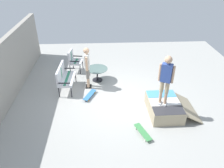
% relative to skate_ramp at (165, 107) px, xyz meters
% --- Properties ---
extents(ground_plane, '(12.00, 12.00, 0.10)m').
position_rel_skate_ramp_xyz_m(ground_plane, '(0.90, 1.58, -0.28)').
color(ground_plane, '#A8A8A3').
extents(back_wall_cinderblock, '(9.00, 0.20, 2.20)m').
position_rel_skate_ramp_xyz_m(back_wall_cinderblock, '(0.90, 5.58, 0.87)').
color(back_wall_cinderblock, '#9E998E').
rests_on(back_wall_cinderblock, ground_plane).
extents(skate_ramp, '(1.46, 1.68, 0.47)m').
position_rel_skate_ramp_xyz_m(skate_ramp, '(0.00, 0.00, 0.00)').
color(skate_ramp, tan).
rests_on(skate_ramp, ground_plane).
extents(patio_bench, '(1.27, 0.61, 1.02)m').
position_rel_skate_ramp_xyz_m(patio_bench, '(1.71, 3.64, 0.38)').
color(patio_bench, black).
rests_on(patio_bench, ground_plane).
extents(patio_chair_near_house, '(0.70, 0.64, 1.02)m').
position_rel_skate_ramp_xyz_m(patio_chair_near_house, '(3.28, 3.42, 0.38)').
color(patio_chair_near_house, black).
rests_on(patio_chair_near_house, ground_plane).
extents(patio_table, '(0.90, 0.90, 0.57)m').
position_rel_skate_ramp_xyz_m(patio_table, '(2.36, 2.34, 0.17)').
color(patio_table, black).
rests_on(patio_table, ground_plane).
extents(person_watching, '(0.48, 0.25, 1.73)m').
position_rel_skate_ramp_xyz_m(person_watching, '(1.82, 2.71, 0.78)').
color(person_watching, black).
rests_on(person_watching, ground_plane).
extents(person_skater, '(0.34, 0.44, 1.73)m').
position_rel_skate_ramp_xyz_m(person_skater, '(-0.12, 0.16, 1.25)').
color(person_skater, silver).
rests_on(person_skater, skate_ramp).
extents(skateboard_by_bench, '(0.81, 0.51, 0.10)m').
position_rel_skate_ramp_xyz_m(skateboard_by_bench, '(1.10, 2.63, -0.15)').
color(skateboard_by_bench, '#3372B2').
rests_on(skateboard_by_bench, ground_plane).
extents(skateboard_spare, '(0.82, 0.47, 0.10)m').
position_rel_skate_ramp_xyz_m(skateboard_spare, '(-1.01, 0.93, -0.15)').
color(skateboard_spare, '#3F8C4C').
rests_on(skateboard_spare, ground_plane).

